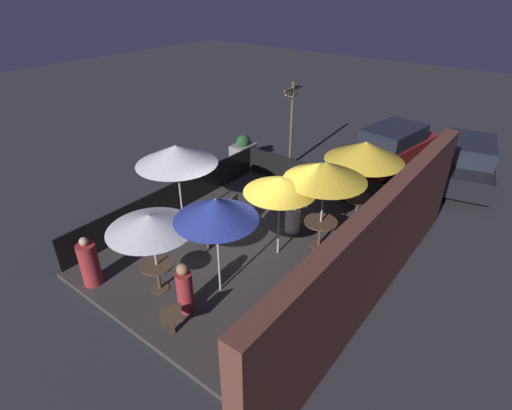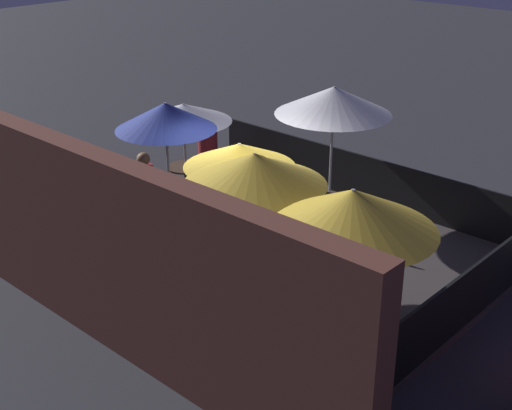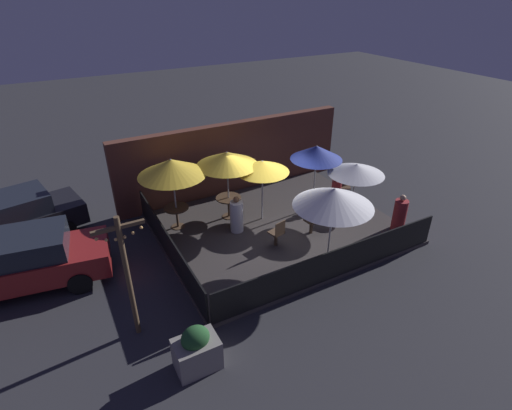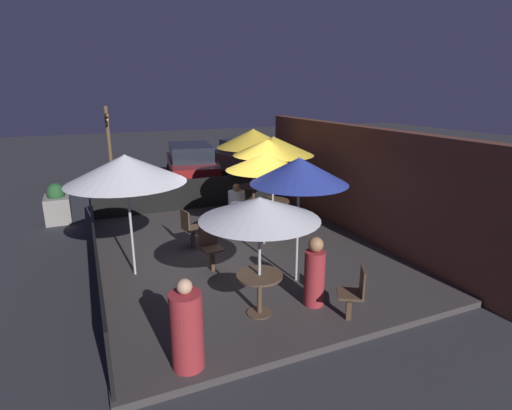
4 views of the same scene
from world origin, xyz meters
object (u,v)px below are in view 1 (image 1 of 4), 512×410
at_px(patio_chair_2, 171,318).
at_px(patron_2, 89,263).
at_px(dining_table_0, 320,226).
at_px(patio_umbrella_1, 365,151).
at_px(patio_chair_1, 238,209).
at_px(patron_1, 293,214).
at_px(patio_umbrella_2, 150,222).
at_px(light_post, 292,120).
at_px(dining_table_2, 157,270).
at_px(patio_umbrella_4, 280,185).
at_px(dining_table_1, 358,202).
at_px(patio_umbrella_5, 216,209).
at_px(patio_chair_0, 209,230).
at_px(parked_car_0, 392,147).
at_px(patio_umbrella_3, 176,155).
at_px(parked_car_1, 466,161).
at_px(patio_umbrella_0, 326,171).
at_px(planter_box, 243,151).
at_px(patron_0, 185,289).

distance_m(patio_chair_2, patron_2, 2.73).
bearing_deg(dining_table_0, patio_umbrella_1, 173.33).
distance_m(patio_chair_1, patron_1, 1.60).
distance_m(patio_umbrella_2, light_post, 8.15).
bearing_deg(dining_table_2, patio_umbrella_1, 157.92).
height_order(patio_umbrella_4, patron_2, patio_umbrella_4).
relative_size(patio_umbrella_1, dining_table_1, 2.99).
distance_m(dining_table_1, light_post, 4.71).
relative_size(patio_umbrella_5, patron_2, 1.88).
height_order(patio_umbrella_1, patio_chair_2, patio_umbrella_1).
xyz_separation_m(patio_chair_0, patron_1, (-2.02, 1.33, 0.05)).
bearing_deg(dining_table_2, parked_car_0, 171.60).
xyz_separation_m(patio_umbrella_1, patio_umbrella_3, (3.27, -3.99, -0.04)).
bearing_deg(patron_2, patio_umbrella_3, -19.79).
bearing_deg(patio_umbrella_2, parked_car_1, 158.52).
distance_m(patio_umbrella_0, patio_chair_1, 2.98).
distance_m(patio_umbrella_5, dining_table_0, 3.48).
bearing_deg(patio_umbrella_0, patron_1, -99.68).
xyz_separation_m(patio_umbrella_2, planter_box, (-7.08, -3.27, -1.44)).
distance_m(patio_umbrella_2, parked_car_1, 11.27).
height_order(patio_umbrella_4, dining_table_0, patio_umbrella_4).
xyz_separation_m(patio_chair_2, light_post, (-8.76, -2.95, 1.22)).
bearing_deg(patio_umbrella_3, patio_umbrella_5, 61.98).
distance_m(patio_chair_2, planter_box, 9.10).
height_order(dining_table_0, parked_car_1, parked_car_1).
bearing_deg(patio_umbrella_2, dining_table_1, 157.92).
bearing_deg(parked_car_0, parked_car_1, 103.60).
relative_size(patio_chair_1, parked_car_0, 0.20).
xyz_separation_m(patio_umbrella_3, dining_table_0, (-1.44, 3.78, -1.56)).
bearing_deg(patio_chair_1, light_post, 92.76).
bearing_deg(patio_umbrella_5, light_post, -158.69).
bearing_deg(parked_car_1, light_post, -78.40).
height_order(patio_chair_0, planter_box, planter_box).
distance_m(patio_umbrella_3, patron_2, 3.57).
height_order(planter_box, light_post, light_post).
relative_size(patron_0, parked_car_0, 0.27).
bearing_deg(patio_umbrella_5, patio_chair_1, -148.61).
bearing_deg(patio_umbrella_4, patio_chair_2, -1.02).
xyz_separation_m(patio_umbrella_1, patron_2, (6.45, -3.69, -1.64)).
xyz_separation_m(dining_table_2, planter_box, (-7.08, -3.27, -0.17)).
distance_m(patio_umbrella_5, patio_chair_0, 2.43).
bearing_deg(patron_1, patio_chair_2, 54.51).
relative_size(patio_umbrella_4, planter_box, 1.92).
bearing_deg(planter_box, parked_car_1, 114.45).
relative_size(patio_chair_1, patron_1, 0.74).
bearing_deg(patron_1, parked_car_1, -152.88).
bearing_deg(patio_chair_1, patron_0, -81.23).
bearing_deg(patio_umbrella_3, parked_car_0, 157.72).
relative_size(patio_umbrella_0, parked_car_1, 0.55).
relative_size(patio_umbrella_0, planter_box, 2.14).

